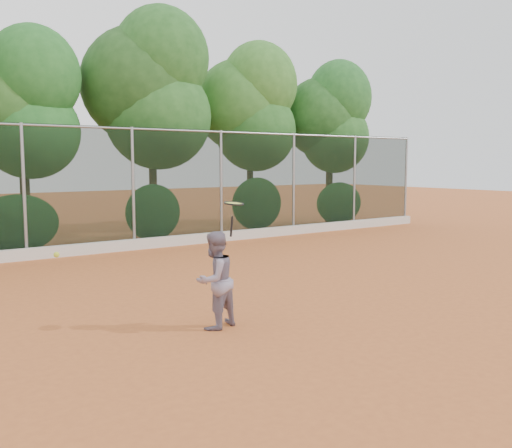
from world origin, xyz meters
TOP-DOWN VIEW (x-y plane):
  - ground at (0.00, 0.00)m, footprint 80.00×80.00m
  - concrete_curb at (0.00, 6.82)m, footprint 24.00×0.20m
  - tennis_player at (-2.33, -1.14)m, footprint 0.85×0.75m
  - chainlink_fence at (-0.00, 7.00)m, footprint 24.09×0.09m
  - foliage_backdrop at (-0.55, 8.98)m, footprint 23.70×3.63m
  - tennis_racket at (-2.10, -1.30)m, footprint 0.38×0.38m
  - tennis_ball_in_flight at (-4.62, -1.00)m, footprint 0.07×0.07m

SIDE VIEW (x-z plane):
  - ground at x=0.00m, z-range 0.00..0.00m
  - concrete_curb at x=0.00m, z-range 0.00..0.30m
  - tennis_player at x=-2.33m, z-range 0.00..1.48m
  - tennis_ball_in_flight at x=-4.62m, z-range 1.29..1.37m
  - tennis_racket at x=-2.10m, z-range 1.59..2.12m
  - chainlink_fence at x=0.00m, z-range 0.11..3.61m
  - foliage_backdrop at x=-0.55m, z-range 0.63..8.18m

